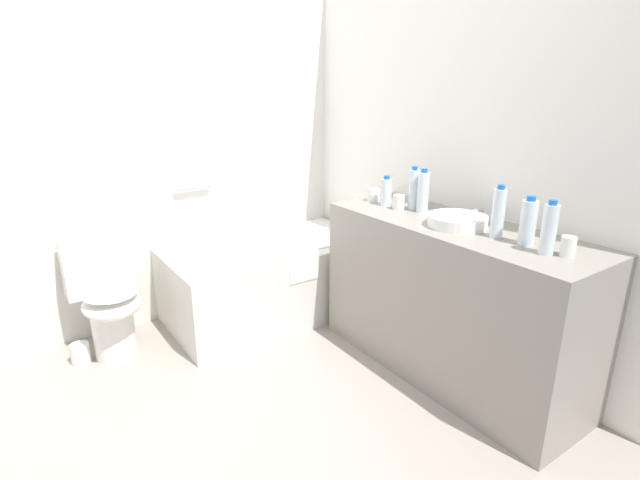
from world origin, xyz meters
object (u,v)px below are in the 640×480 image
at_px(sink_faucet, 479,215).
at_px(water_bottle_0, 528,222).
at_px(water_bottle_4, 414,189).
at_px(water_bottle_5, 549,229).
at_px(water_bottle_1, 386,192).
at_px(drinking_glass_0, 568,247).
at_px(drinking_glass_1, 374,195).
at_px(toilet_paper_roll, 80,353).
at_px(water_bottle_3, 498,213).
at_px(sink_basin, 457,221).
at_px(bathtub, 271,277).
at_px(toilet, 107,295).
at_px(water_bottle_2, 423,192).
at_px(drinking_glass_2, 399,202).

height_order(sink_faucet, water_bottle_0, water_bottle_0).
distance_m(water_bottle_4, water_bottle_5, 0.90).
bearing_deg(water_bottle_0, water_bottle_1, 91.06).
bearing_deg(drinking_glass_0, sink_faucet, 74.72).
relative_size(drinking_glass_1, toilet_paper_roll, 0.66).
distance_m(water_bottle_3, drinking_glass_0, 0.35).
bearing_deg(sink_basin, water_bottle_5, -92.71).
xyz_separation_m(water_bottle_3, toilet_paper_roll, (-1.70, 1.53, -0.94)).
xyz_separation_m(bathtub, drinking_glass_0, (0.46, -1.80, 0.64)).
bearing_deg(drinking_glass_0, sink_basin, 92.15).
distance_m(toilet, water_bottle_0, 2.37).
height_order(sink_faucet, water_bottle_4, water_bottle_4).
distance_m(sink_basin, water_bottle_0, 0.39).
xyz_separation_m(toilet, drinking_glass_0, (1.52, -1.91, 0.54)).
distance_m(water_bottle_2, drinking_glass_2, 0.16).
height_order(sink_faucet, drinking_glass_1, drinking_glass_1).
bearing_deg(water_bottle_0, drinking_glass_1, 90.34).
relative_size(bathtub, toilet, 1.95).
bearing_deg(drinking_glass_1, sink_basin, -91.01).
relative_size(sink_faucet, drinking_glass_2, 1.77).
relative_size(water_bottle_0, water_bottle_4, 0.90).
height_order(sink_basin, water_bottle_3, water_bottle_3).
height_order(water_bottle_5, drinking_glass_2, water_bottle_5).
bearing_deg(sink_faucet, sink_basin, -180.00).
height_order(toilet, sink_basin, sink_basin).
distance_m(sink_basin, water_bottle_5, 0.51).
distance_m(water_bottle_2, toilet_paper_roll, 2.22).
height_order(water_bottle_4, drinking_glass_2, water_bottle_4).
bearing_deg(water_bottle_3, bathtub, 106.84).
xyz_separation_m(toilet, toilet_paper_roll, (-0.19, -0.03, -0.32)).
distance_m(sink_basin, water_bottle_3, 0.25).
height_order(drinking_glass_2, toilet_paper_roll, drinking_glass_2).
distance_m(water_bottle_1, water_bottle_4, 0.18).
height_order(sink_faucet, drinking_glass_0, drinking_glass_0).
bearing_deg(water_bottle_2, drinking_glass_2, 120.50).
xyz_separation_m(toilet, drinking_glass_2, (1.49, -0.90, 0.54)).
relative_size(toilet, water_bottle_1, 3.98).
distance_m(toilet, drinking_glass_2, 1.83).
xyz_separation_m(sink_faucet, drinking_glass_0, (-0.16, -0.58, 0.01)).
distance_m(sink_faucet, water_bottle_1, 0.58).
relative_size(water_bottle_0, toilet_paper_roll, 1.91).
xyz_separation_m(water_bottle_1, drinking_glass_2, (-0.01, -0.12, -0.04)).
relative_size(toilet, drinking_glass_0, 8.25).
xyz_separation_m(sink_faucet, water_bottle_0, (-0.16, -0.38, 0.08)).
distance_m(sink_faucet, water_bottle_3, 0.30).
distance_m(toilet, water_bottle_1, 1.79).
bearing_deg(water_bottle_3, water_bottle_0, -84.55).
height_order(water_bottle_2, water_bottle_3, water_bottle_3).
bearing_deg(water_bottle_4, water_bottle_3, -95.68).
height_order(water_bottle_2, drinking_glass_2, water_bottle_2).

